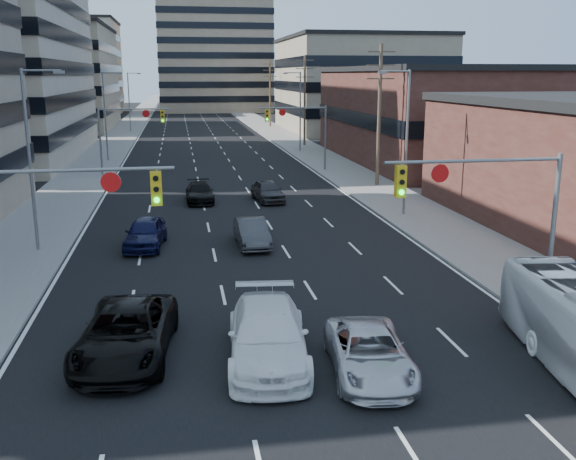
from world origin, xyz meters
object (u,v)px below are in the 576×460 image
Objects in this scene: silver_suv at (369,353)px; sedan_blue at (145,233)px; white_van at (268,335)px; black_pickup at (126,333)px.

sedan_blue is (-7.20, 15.87, 0.10)m from silver_suv.
white_van is 15.10m from sedan_blue.
black_pickup reaches higher than sedan_blue.
black_pickup is at bearing -83.55° from sedan_blue.
black_pickup is at bearing 173.12° from white_van.
white_van is 3.18m from silver_suv.
black_pickup is 7.58m from silver_suv.
silver_suv is 17.42m from sedan_blue.
black_pickup is 1.30× the size of sedan_blue.
silver_suv is at bearing -59.14° from sedan_blue.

